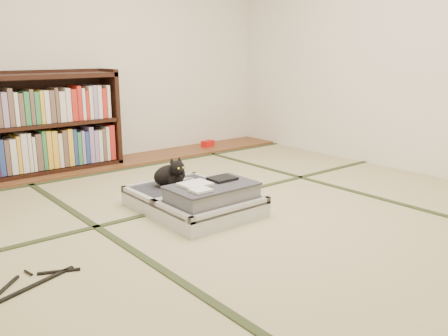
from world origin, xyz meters
TOP-DOWN VIEW (x-y plane):
  - floor at (0.00, 0.00)m, footprint 4.50×4.50m
  - wood_strip at (0.00, 2.00)m, footprint 4.00×0.50m
  - red_item at (1.17, 2.03)m, footprint 0.16×0.12m
  - tatami_borders at (0.00, 0.49)m, footprint 4.00×4.50m
  - bookcase at (-0.79, 2.07)m, footprint 1.53×0.35m
  - suitcase at (-0.30, 0.23)m, footprint 0.68×0.91m
  - cat at (-0.32, 0.52)m, footprint 0.30×0.30m
  - cable_coil at (-0.14, 0.56)m, footprint 0.09×0.09m
  - hanger at (-1.57, -0.13)m, footprint 0.44×0.27m

SIDE VIEW (x-z plane):
  - floor at x=0.00m, z-range 0.00..0.00m
  - tatami_borders at x=0.00m, z-range 0.00..0.01m
  - hanger at x=-1.57m, z-range 0.00..0.01m
  - wood_strip at x=0.00m, z-range 0.00..0.02m
  - red_item at x=1.17m, z-range 0.02..0.09m
  - suitcase at x=-0.30m, z-range -0.04..0.23m
  - cable_coil at x=-0.14m, z-range 0.13..0.15m
  - cat at x=-0.32m, z-range 0.10..0.34m
  - bookcase at x=-0.79m, z-range -0.04..0.94m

